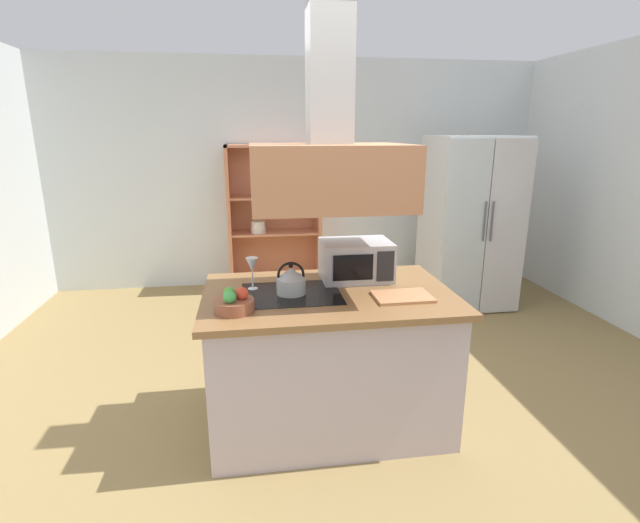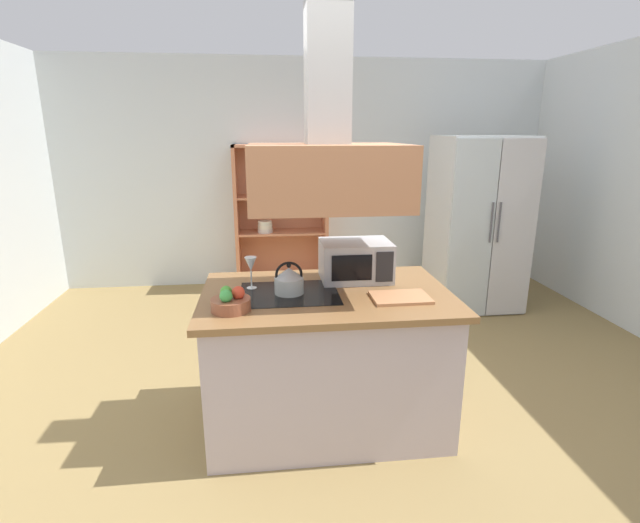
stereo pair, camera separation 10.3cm
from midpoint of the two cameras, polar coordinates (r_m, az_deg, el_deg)
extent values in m
plane|color=olive|center=(3.40, 3.89, -17.54)|extent=(7.80, 7.80, 0.00)
cube|color=silver|center=(5.85, -1.24, 10.57)|extent=(6.00, 0.12, 2.70)
cube|color=#B9AAB0|center=(3.08, 1.74, -12.03)|extent=(1.46, 0.92, 0.86)
cube|color=brown|center=(2.90, 1.82, -4.13)|extent=(1.54, 1.00, 0.04)
cube|color=black|center=(2.87, -2.75, -3.90)|extent=(0.60, 0.48, 0.00)
cube|color=#B7774F|center=(2.74, 1.95, 10.40)|extent=(0.90, 0.70, 0.36)
cube|color=#B8B9B8|center=(2.76, 2.08, 23.64)|extent=(0.24, 0.24, 0.91)
cube|color=#B9BFC0|center=(5.28, 19.12, 4.37)|extent=(0.90, 0.72, 1.82)
cube|color=#B3BEC0|center=(4.86, 18.59, 3.50)|extent=(0.44, 0.03, 1.78)
cube|color=#BCBBBC|center=(5.06, 23.22, 3.51)|extent=(0.44, 0.03, 1.78)
cylinder|color=#4C4C51|center=(4.89, 20.80, 4.47)|extent=(0.02, 0.02, 0.40)
cylinder|color=#4C4C51|center=(4.93, 21.63, 4.47)|extent=(0.02, 0.02, 0.40)
cube|color=#C1744F|center=(5.64, -9.60, 5.14)|extent=(0.04, 0.40, 1.72)
cube|color=#C1744F|center=(5.68, 1.14, 5.43)|extent=(0.04, 0.40, 1.72)
cube|color=#C1744F|center=(5.55, -4.39, 13.92)|extent=(1.10, 0.40, 0.03)
cube|color=#C1744F|center=(5.84, -4.06, -2.63)|extent=(1.10, 0.40, 0.08)
cube|color=#C1744F|center=(5.82, -4.30, 5.64)|extent=(1.10, 0.02, 1.72)
cube|color=#C1744F|center=(5.67, -4.18, 3.60)|extent=(1.02, 0.36, 0.02)
cube|color=#C1744F|center=(5.60, -4.27, 7.91)|extent=(1.02, 0.36, 0.02)
cylinder|color=beige|center=(5.61, -6.18, 3.81)|extent=(0.18, 0.18, 0.05)
cylinder|color=beige|center=(5.60, -6.20, 4.26)|extent=(0.17, 0.17, 0.05)
cylinder|color=beige|center=(5.59, -6.21, 4.71)|extent=(0.16, 0.16, 0.05)
cylinder|color=silver|center=(5.55, -2.89, 8.62)|extent=(0.01, 0.01, 0.12)
cone|color=silver|center=(5.54, -2.91, 9.65)|extent=(0.07, 0.07, 0.08)
cylinder|color=silver|center=(5.57, -1.07, 8.66)|extent=(0.01, 0.01, 0.12)
cone|color=silver|center=(5.56, -1.08, 9.68)|extent=(0.07, 0.07, 0.08)
cylinder|color=#B4BDBA|center=(2.85, -2.76, -2.94)|extent=(0.18, 0.18, 0.10)
cone|color=#B1BFC9|center=(2.83, -2.78, -1.39)|extent=(0.17, 0.17, 0.06)
sphere|color=black|center=(2.82, -2.80, -0.49)|extent=(0.03, 0.03, 0.03)
torus|color=black|center=(2.83, -2.78, -1.65)|extent=(0.17, 0.02, 0.17)
cube|color=#B67B50|center=(2.83, 10.83, -4.34)|extent=(0.34, 0.24, 0.02)
cube|color=#B7BABF|center=(3.12, 5.29, 0.13)|extent=(0.46, 0.34, 0.26)
cube|color=black|center=(2.95, 4.92, -0.79)|extent=(0.26, 0.01, 0.17)
cube|color=#262628|center=(3.00, 8.89, -0.65)|extent=(0.11, 0.01, 0.20)
cylinder|color=silver|center=(2.98, -7.36, -3.24)|extent=(0.06, 0.06, 0.01)
cylinder|color=silver|center=(2.96, -7.40, -2.18)|extent=(0.01, 0.01, 0.11)
cone|color=silver|center=(2.93, -7.47, -0.32)|extent=(0.08, 0.08, 0.09)
cylinder|color=brown|center=(2.63, -9.74, -5.21)|extent=(0.22, 0.22, 0.07)
sphere|color=red|center=(2.61, -8.85, -3.79)|extent=(0.07, 0.07, 0.07)
sphere|color=green|center=(2.64, -10.31, -3.63)|extent=(0.06, 0.06, 0.06)
sphere|color=green|center=(2.57, -10.29, -4.17)|extent=(0.07, 0.07, 0.07)
camera|label=1|loc=(0.05, -89.08, 0.26)|focal=26.18mm
camera|label=2|loc=(0.05, 90.92, -0.26)|focal=26.18mm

